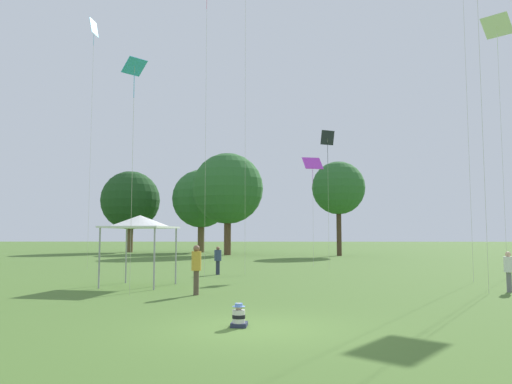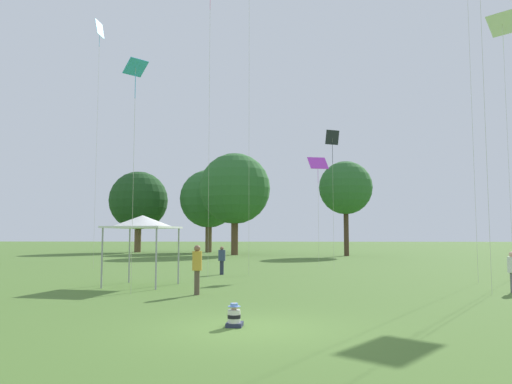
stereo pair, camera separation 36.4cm
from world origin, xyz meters
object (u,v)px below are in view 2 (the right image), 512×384
Objects in this scene: person_standing_0 at (197,265)px; person_standing_2 at (512,268)px; distant_tree_1 at (139,201)px; kite_4 at (332,141)px; kite_6 at (135,76)px; kite_2 at (318,164)px; kite_1 at (100,38)px; distant_tree_0 at (346,188)px; seated_toddler at (234,317)px; kite_3 at (503,29)px; distant_tree_2 at (235,189)px; person_standing_1 at (222,258)px; canopy_tent at (143,222)px; distant_tree_3 at (209,199)px.

person_standing_2 is (11.93, 1.23, -0.17)m from person_standing_0.
kite_4 is at bearing -55.47° from distant_tree_1.
kite_2 is at bearing -117.47° from kite_6.
kite_1 reaches higher than person_standing_0.
person_standing_0 is at bearing -71.31° from distant_tree_1.
distant_tree_0 is 0.97× the size of distant_tree_1.
kite_3 reaches higher than seated_toddler.
distant_tree_0 is at bearing -111.32° from kite_6.
distant_tree_2 is (7.22, 22.55, -8.26)m from kite_1.
distant_tree_1 is 15.41m from distant_tree_2.
kite_4 is (6.61, 3.87, 7.25)m from person_standing_1.
person_standing_2 is 0.50× the size of canopy_tent.
kite_4 is (6.44, 13.25, 7.07)m from person_standing_0.
distant_tree_2 is (-1.76, 27.05, 6.39)m from person_standing_1.
distant_tree_1 is (-15.05, 44.48, 5.47)m from person_standing_0.
person_standing_0 is 16.34m from kite_4.
distant_tree_3 reaches higher than person_standing_0.
distant_tree_0 reaches higher than seated_toddler.
person_standing_1 is 0.50× the size of canopy_tent.
person_standing_0 is 0.21× the size of kite_6.
person_standing_0 is at bearing -46.23° from canopy_tent.
person_standing_1 is 38.54m from distant_tree_1.
person_standing_0 is 1.17× the size of person_standing_1.
person_standing_2 is at bearing -58.04° from distant_tree_1.
kite_4 reaches higher than kite_6.
distant_tree_0 reaches higher than person_standing_0.
distant_tree_0 is at bearing -9.02° from distant_tree_2.
kite_1 is at bearing 73.24° from kite_3.
kite_1 is 29.41m from distant_tree_0.
seated_toddler is 0.04× the size of kite_3.
distant_tree_1 reaches higher than kite_4.
person_standing_0 is 0.17× the size of distant_tree_3.
distant_tree_0 is (8.07, 40.85, 6.91)m from seated_toddler.
person_standing_1 is 0.18× the size of kite_6.
distant_tree_0 is at bearing -31.85° from distant_tree_3.
kite_6 is at bearing -81.15° from canopy_tent.
person_standing_0 is 7.57m from kite_6.
seated_toddler is 21.58m from kite_4.
kite_2 is 0.75× the size of distant_tree_1.
canopy_tent is 14.86m from kite_4.
distant_tree_3 is (-7.93, 50.79, 6.52)m from seated_toddler.
person_standing_2 is (9.97, 7.55, 0.69)m from seated_toddler.
seated_toddler is 0.07× the size of kite_2.
canopy_tent is 0.35× the size of kite_4.
person_standing_1 is at bearing -80.62° from distant_tree_3.
kite_1 is at bearing -79.10° from distant_tree_1.
seated_toddler is at bearing -67.14° from person_standing_2.
person_standing_0 is 18.77m from kite_2.
kite_2 is 34.65m from distant_tree_1.
kite_6 reaches higher than person_standing_2.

